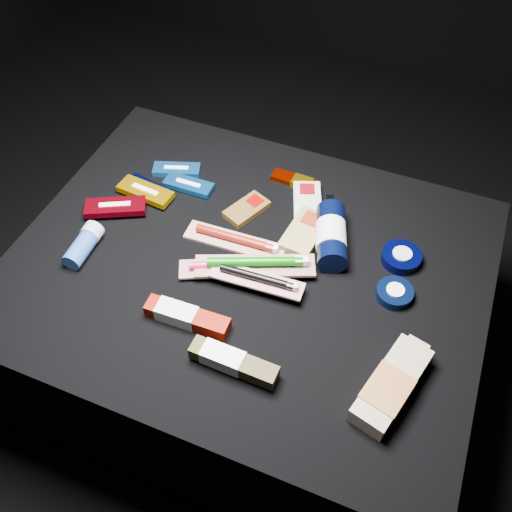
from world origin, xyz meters
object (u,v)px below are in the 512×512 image
at_px(lotion_bottle, 331,235).
at_px(toothpaste_carton_red, 184,316).
at_px(deodorant_stick, 84,245).
at_px(bodywash_bottle, 390,387).

xyz_separation_m(lotion_bottle, toothpaste_carton_red, (-0.20, -0.29, -0.02)).
distance_m(lotion_bottle, toothpaste_carton_red, 0.36).
bearing_deg(deodorant_stick, bodywash_bottle, -9.46).
relative_size(bodywash_bottle, deodorant_stick, 1.91).
height_order(lotion_bottle, toothpaste_carton_red, lotion_bottle).
height_order(deodorant_stick, toothpaste_carton_red, deodorant_stick).
bearing_deg(deodorant_stick, lotion_bottle, 20.98).
bearing_deg(lotion_bottle, toothpaste_carton_red, -143.75).
relative_size(bodywash_bottle, toothpaste_carton_red, 1.22).
bearing_deg(lotion_bottle, bodywash_bottle, -74.23).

